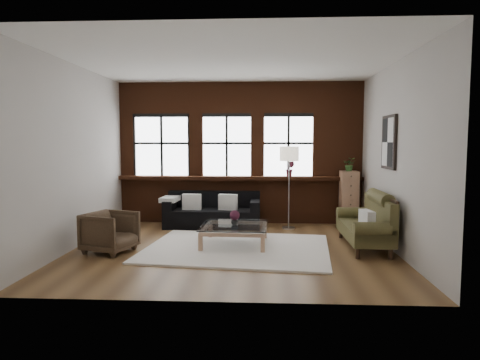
{
  "coord_description": "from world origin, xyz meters",
  "views": [
    {
      "loc": [
        0.52,
        -7.3,
        1.85
      ],
      "look_at": [
        0.1,
        0.6,
        1.15
      ],
      "focal_mm": 32.0,
      "sensor_mm": 36.0,
      "label": 1
    }
  ],
  "objects_px": {
    "dark_sofa": "(213,210)",
    "coffee_table": "(235,236)",
    "vase": "(235,221)",
    "vintage_settee": "(364,222)",
    "drawer_chest": "(349,199)",
    "armchair": "(110,232)",
    "floor_lamp": "(289,184)"
  },
  "relations": [
    {
      "from": "drawer_chest",
      "to": "vintage_settee",
      "type": "bearing_deg",
      "value": -93.52
    },
    {
      "from": "armchair",
      "to": "floor_lamp",
      "type": "xyz_separation_m",
      "value": [
        3.13,
        2.12,
        0.61
      ]
    },
    {
      "from": "dark_sofa",
      "to": "coffee_table",
      "type": "relative_size",
      "value": 1.77
    },
    {
      "from": "floor_lamp",
      "to": "vintage_settee",
      "type": "bearing_deg",
      "value": -52.4
    },
    {
      "from": "vintage_settee",
      "to": "dark_sofa",
      "type": "bearing_deg",
      "value": 149.37
    },
    {
      "from": "vintage_settee",
      "to": "armchair",
      "type": "xyz_separation_m",
      "value": [
        -4.34,
        -0.54,
        -0.12
      ]
    },
    {
      "from": "coffee_table",
      "to": "vase",
      "type": "distance_m",
      "value": 0.26
    },
    {
      "from": "armchair",
      "to": "coffee_table",
      "type": "xyz_separation_m",
      "value": [
        2.07,
        0.54,
        -0.16
      ]
    },
    {
      "from": "dark_sofa",
      "to": "vase",
      "type": "xyz_separation_m",
      "value": [
        0.59,
        -1.69,
        0.08
      ]
    },
    {
      "from": "vintage_settee",
      "to": "vase",
      "type": "distance_m",
      "value": 2.27
    },
    {
      "from": "vase",
      "to": "dark_sofa",
      "type": "bearing_deg",
      "value": 109.34
    },
    {
      "from": "vintage_settee",
      "to": "vase",
      "type": "bearing_deg",
      "value": 179.83
    },
    {
      "from": "drawer_chest",
      "to": "dark_sofa",
      "type": "bearing_deg",
      "value": -175.35
    },
    {
      "from": "coffee_table",
      "to": "vintage_settee",
      "type": "bearing_deg",
      "value": -0.17
    },
    {
      "from": "vintage_settee",
      "to": "floor_lamp",
      "type": "height_order",
      "value": "floor_lamp"
    },
    {
      "from": "vintage_settee",
      "to": "floor_lamp",
      "type": "bearing_deg",
      "value": 127.6
    },
    {
      "from": "dark_sofa",
      "to": "floor_lamp",
      "type": "relative_size",
      "value": 1.08
    },
    {
      "from": "dark_sofa",
      "to": "vintage_settee",
      "type": "bearing_deg",
      "value": -30.63
    },
    {
      "from": "dark_sofa",
      "to": "armchair",
      "type": "relative_size",
      "value": 2.74
    },
    {
      "from": "drawer_chest",
      "to": "floor_lamp",
      "type": "distance_m",
      "value": 1.43
    },
    {
      "from": "dark_sofa",
      "to": "drawer_chest",
      "type": "height_order",
      "value": "drawer_chest"
    },
    {
      "from": "armchair",
      "to": "coffee_table",
      "type": "bearing_deg",
      "value": -57.38
    },
    {
      "from": "armchair",
      "to": "vase",
      "type": "xyz_separation_m",
      "value": [
        2.07,
        0.54,
        0.11
      ]
    },
    {
      "from": "vintage_settee",
      "to": "coffee_table",
      "type": "relative_size",
      "value": 1.49
    },
    {
      "from": "coffee_table",
      "to": "vase",
      "type": "bearing_deg",
      "value": -135.0
    },
    {
      "from": "armchair",
      "to": "vase",
      "type": "bearing_deg",
      "value": -57.38
    },
    {
      "from": "vase",
      "to": "drawer_chest",
      "type": "distance_m",
      "value": 3.08
    },
    {
      "from": "vintage_settee",
      "to": "drawer_chest",
      "type": "bearing_deg",
      "value": 86.48
    },
    {
      "from": "vase",
      "to": "drawer_chest",
      "type": "xyz_separation_m",
      "value": [
        2.39,
        1.93,
        0.16
      ]
    },
    {
      "from": "armchair",
      "to": "vase",
      "type": "distance_m",
      "value": 2.14
    },
    {
      "from": "coffee_table",
      "to": "drawer_chest",
      "type": "distance_m",
      "value": 3.11
    },
    {
      "from": "dark_sofa",
      "to": "armchair",
      "type": "distance_m",
      "value": 2.68
    }
  ]
}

